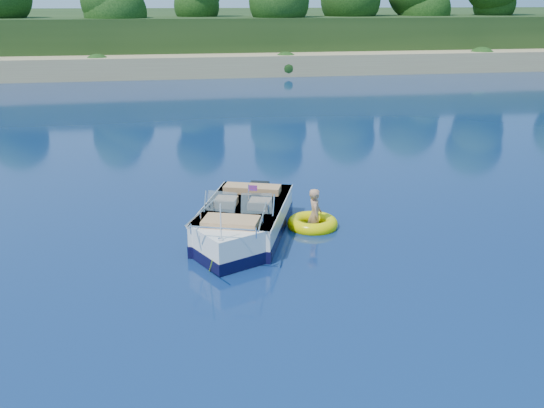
# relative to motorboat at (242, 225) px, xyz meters

# --- Properties ---
(ground) EXTENTS (160.00, 160.00, 0.00)m
(ground) POSITION_rel_motorboat_xyz_m (0.70, -3.71, -0.33)
(ground) COLOR #0A1949
(ground) RESTS_ON ground
(shoreline) EXTENTS (170.00, 59.00, 6.00)m
(shoreline) POSITION_rel_motorboat_xyz_m (0.70, 60.06, 0.64)
(shoreline) COLOR tan
(shoreline) RESTS_ON ground
(motorboat) EXTENTS (2.91, 4.96, 1.72)m
(motorboat) POSITION_rel_motorboat_xyz_m (0.00, 0.00, 0.00)
(motorboat) COLOR white
(motorboat) RESTS_ON ground
(tow_tube) EXTENTS (1.61, 1.61, 0.33)m
(tow_tube) POSITION_rel_motorboat_xyz_m (1.82, 0.44, -0.25)
(tow_tube) COLOR #F6E900
(tow_tube) RESTS_ON ground
(boy) EXTENTS (0.43, 0.79, 1.49)m
(boy) POSITION_rel_motorboat_xyz_m (1.86, 0.42, -0.33)
(boy) COLOR tan
(boy) RESTS_ON ground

